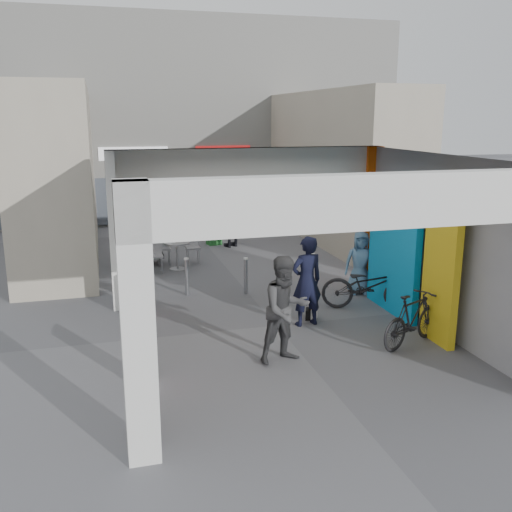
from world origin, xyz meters
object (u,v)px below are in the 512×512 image
object	(u,v)px
produce_stand	(141,253)
man_crates	(232,219)
man_elderly	(360,263)
white_van	(258,207)
cafe_set	(172,256)
man_back_turned	(286,310)
border_collie	(312,310)
bicycle_rear	(412,319)
man_with_dog	(307,281)
bicycle_front	(369,286)

from	to	relation	value
produce_stand	man_crates	xyz separation A→B (m)	(3.07, 1.57, 0.59)
man_elderly	man_crates	size ratio (longest dim) A/B	0.83
man_elderly	white_van	xyz separation A→B (m)	(0.19, 9.78, -0.13)
cafe_set	man_back_turned	bearing A→B (deg)	-81.00
man_back_turned	border_collie	bearing A→B (deg)	43.37
cafe_set	produce_stand	xyz separation A→B (m)	(-0.83, 0.51, 0.00)
man_elderly	bicycle_rear	world-z (taller)	man_elderly
cafe_set	man_with_dog	world-z (taller)	man_with_dog
produce_stand	man_elderly	world-z (taller)	man_elderly
border_collie	man_with_dog	world-z (taller)	man_with_dog
man_with_dog	man_elderly	world-z (taller)	man_with_dog
border_collie	man_back_turned	bearing A→B (deg)	-100.75
border_collie	man_crates	world-z (taller)	man_crates
man_with_dog	man_back_turned	bearing A→B (deg)	50.33
man_crates	man_back_turned	bearing A→B (deg)	58.70
cafe_set	border_collie	world-z (taller)	cafe_set
man_with_dog	bicycle_rear	distance (m)	2.21
man_crates	produce_stand	bearing A→B (deg)	2.95
produce_stand	man_with_dog	distance (m)	6.60
cafe_set	man_elderly	distance (m)	5.52
bicycle_rear	man_back_turned	bearing A→B (deg)	66.44
border_collie	white_van	bearing A→B (deg)	102.60
man_crates	cafe_set	bearing A→B (deg)	18.72
man_back_turned	man_elderly	world-z (taller)	man_back_turned
man_crates	bicycle_front	bearing A→B (deg)	78.25
cafe_set	man_crates	bearing A→B (deg)	42.86
cafe_set	man_elderly	xyz separation A→B (m)	(4.07, -3.69, 0.43)
man_elderly	bicycle_rear	xyz separation A→B (m)	(-0.45, -3.21, -0.25)
bicycle_rear	white_van	distance (m)	13.01
border_collie	man_crates	size ratio (longest dim) A/B	0.31
produce_stand	border_collie	world-z (taller)	produce_stand
border_collie	bicycle_front	size ratio (longest dim) A/B	0.28
man_crates	bicycle_rear	bearing A→B (deg)	74.61
man_with_dog	bicycle_rear	size ratio (longest dim) A/B	1.10
bicycle_front	produce_stand	bearing A→B (deg)	61.68
produce_stand	man_with_dog	world-z (taller)	man_with_dog
man_crates	border_collie	bearing A→B (deg)	66.34
man_elderly	bicycle_rear	size ratio (longest dim) A/B	0.90
man_with_dog	bicycle_rear	xyz separation A→B (m)	(1.55, -1.52, -0.42)
bicycle_front	man_with_dog	bearing A→B (deg)	129.57
man_with_dog	man_crates	world-z (taller)	man_with_dog
white_van	man_crates	bearing A→B (deg)	140.65
cafe_set	man_crates	size ratio (longest dim) A/B	0.84
bicycle_front	white_van	distance (m)	10.92
man_with_dog	white_van	world-z (taller)	man_with_dog
man_back_turned	bicycle_rear	size ratio (longest dim) A/B	1.12
man_back_turned	man_elderly	size ratio (longest dim) A/B	1.24
cafe_set	bicycle_front	xyz separation A→B (m)	(3.76, -4.82, 0.21)
man_elderly	man_crates	bearing A→B (deg)	124.53
cafe_set	bicycle_front	size ratio (longest dim) A/B	0.75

